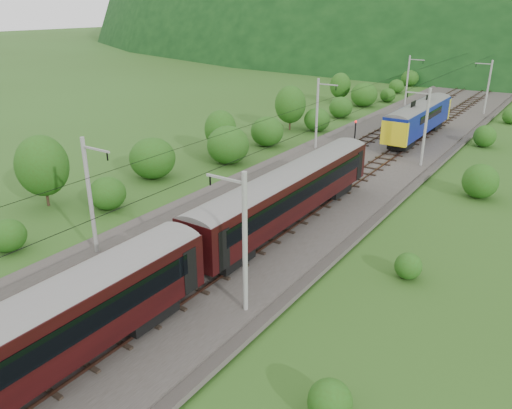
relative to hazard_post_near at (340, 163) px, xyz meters
The scene contains 13 objects.
ground 25.77m from the hazard_post_near, 89.70° to the right, with size 600.00×600.00×0.00m, color #2C4C17.
railbed 15.77m from the hazard_post_near, 89.52° to the right, with size 14.00×220.00×0.30m, color #38332D.
track_left 15.92m from the hazard_post_near, 98.19° to the right, with size 2.40×220.00×0.27m.
track_right 15.96m from the hazard_post_near, 80.86° to the right, with size 2.40×220.00×0.27m.
catenary_left 9.34m from the hazard_post_near, 133.76° to the left, with size 2.54×192.28×8.00m.
catenary_right 9.51m from the hazard_post_near, 45.00° to the left, with size 2.54×192.28×8.00m.
overhead_wires 16.89m from the hazard_post_near, 89.52° to the right, with size 4.83×198.00×0.03m.
mountain_ridge 299.31m from the hazard_post_near, 113.61° to the left, with size 336.00×280.00×132.00m, color #113313.
hazard_post_near is the anchor object (origin of this frame).
hazard_post_far 23.64m from the hazard_post_near, 88.97° to the left, with size 0.15×0.15×1.39m, color red.
signal 12.68m from the hazard_post_near, 106.86° to the left, with size 0.27×0.27×2.46m.
vegetation_left 16.77m from the hazard_post_near, 144.67° to the right, with size 10.41×148.65×6.92m.
vegetation_right 20.23m from the hazard_post_near, 51.44° to the right, with size 6.50×102.89×3.19m.
Camera 1 is at (19.79, -19.16, 16.00)m, focal length 35.00 mm.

